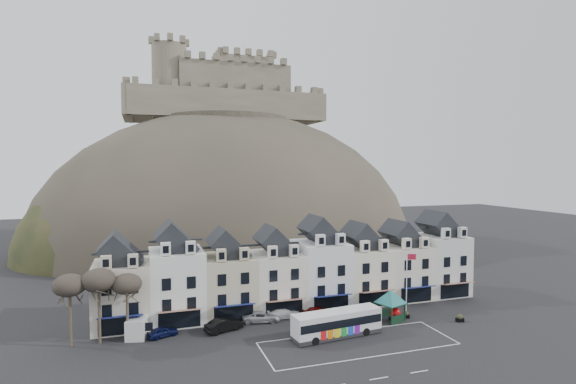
% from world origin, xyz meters
% --- Properties ---
extents(ground, '(300.00, 300.00, 0.00)m').
position_xyz_m(ground, '(0.00, 0.00, 0.00)').
color(ground, black).
rests_on(ground, ground).
extents(coach_bay_markings, '(22.00, 7.50, 0.01)m').
position_xyz_m(coach_bay_markings, '(2.00, 1.25, 0.00)').
color(coach_bay_markings, silver).
rests_on(coach_bay_markings, ground).
extents(townhouse_terrace, '(54.40, 9.35, 11.80)m').
position_xyz_m(townhouse_terrace, '(0.15, 15.97, 5.30)').
color(townhouse_terrace, beige).
rests_on(townhouse_terrace, ground).
extents(castle_hill, '(100.00, 76.00, 68.00)m').
position_xyz_m(castle_hill, '(1.25, 68.95, 0.11)').
color(castle_hill, '#39352C').
rests_on(castle_hill, ground).
extents(castle, '(50.20, 22.20, 22.00)m').
position_xyz_m(castle, '(0.51, 75.93, 40.19)').
color(castle, '#645C4C').
rests_on(castle, ground).
extents(tree_left_far, '(3.61, 3.61, 8.24)m').
position_xyz_m(tree_left_far, '(-29.00, 10.50, 6.90)').
color(tree_left_far, '#3D3327').
rests_on(tree_left_far, ground).
extents(tree_left_mid, '(3.78, 3.78, 8.64)m').
position_xyz_m(tree_left_mid, '(-26.00, 10.50, 7.24)').
color(tree_left_mid, '#3D3327').
rests_on(tree_left_mid, ground).
extents(tree_left_near, '(3.43, 3.43, 7.84)m').
position_xyz_m(tree_left_near, '(-23.00, 10.50, 6.55)').
color(tree_left_near, '#3D3327').
rests_on(tree_left_near, ground).
extents(bus, '(11.26, 3.76, 3.12)m').
position_xyz_m(bus, '(0.56, 3.86, 1.72)').
color(bus, '#262628').
rests_on(bus, ground).
extents(bus_shelter, '(5.99, 5.99, 4.02)m').
position_xyz_m(bus_shelter, '(9.57, 6.84, 3.12)').
color(bus_shelter, black).
rests_on(bus_shelter, ground).
extents(red_buoy, '(1.44, 1.44, 1.78)m').
position_xyz_m(red_buoy, '(10.00, 6.39, 0.91)').
color(red_buoy, black).
rests_on(red_buoy, ground).
extents(flagpole, '(1.17, 0.54, 8.68)m').
position_xyz_m(flagpole, '(12.72, 7.84, 4.96)').
color(flagpole, silver).
rests_on(flagpole, ground).
extents(white_van, '(3.24, 5.41, 2.31)m').
position_xyz_m(white_van, '(-21.72, 11.97, 1.16)').
color(white_van, silver).
rests_on(white_van, ground).
extents(planter_west, '(1.02, 0.70, 0.93)m').
position_xyz_m(planter_west, '(12.00, 6.95, 0.45)').
color(planter_west, black).
rests_on(planter_west, ground).
extents(planter_east, '(1.09, 0.73, 1.00)m').
position_xyz_m(planter_east, '(17.84, 3.50, 0.48)').
color(planter_east, black).
rests_on(planter_east, ground).
extents(car_navy, '(3.92, 2.65, 1.24)m').
position_xyz_m(car_navy, '(-19.11, 10.21, 0.62)').
color(car_navy, '#0B1037').
rests_on(car_navy, ground).
extents(car_black, '(5.06, 3.23, 1.57)m').
position_xyz_m(car_black, '(-11.87, 9.79, 0.79)').
color(car_black, black).
rests_on(car_black, ground).
extents(car_silver, '(5.20, 3.09, 1.38)m').
position_xyz_m(car_silver, '(-6.68, 11.59, 0.69)').
color(car_silver, '#ABAFB3').
rests_on(car_silver, ground).
extents(car_white, '(4.81, 2.47, 1.34)m').
position_xyz_m(car_white, '(-3.50, 12.00, 0.67)').
color(car_white, white).
rests_on(car_white, ground).
extents(car_maroon, '(4.73, 2.56, 1.53)m').
position_xyz_m(car_maroon, '(0.98, 10.57, 0.76)').
color(car_maroon, '#580805').
rests_on(car_maroon, ground).
extents(car_charcoal, '(4.37, 1.82, 1.40)m').
position_xyz_m(car_charcoal, '(6.00, 9.50, 0.70)').
color(car_charcoal, black).
rests_on(car_charcoal, ground).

